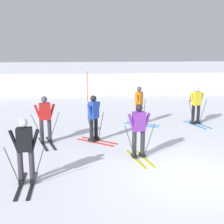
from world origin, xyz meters
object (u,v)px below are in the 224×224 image
at_px(skier_yellow, 196,103).
at_px(skier_black, 25,149).
at_px(skier_purple, 139,129).
at_px(skier_blue, 94,117).
at_px(trail_marker_pole, 87,87).
at_px(skier_red, 45,117).
at_px(skier_orange, 139,104).

relative_size(skier_yellow, skier_black, 1.00).
relative_size(skier_purple, skier_black, 1.00).
bearing_deg(skier_blue, trail_marker_pole, 91.17).
xyz_separation_m(skier_purple, trail_marker_pole, (-1.51, 10.14, 0.02)).
distance_m(skier_blue, skier_red, 1.75).
relative_size(skier_yellow, skier_purple, 1.00).
relative_size(skier_blue, skier_black, 1.00).
distance_m(skier_yellow, skier_orange, 2.54).
bearing_deg(skier_red, skier_blue, 0.23).
relative_size(skier_purple, skier_orange, 1.00).
bearing_deg(trail_marker_pole, skier_orange, -69.67).
distance_m(skier_yellow, skier_purple, 5.13).
height_order(skier_black, trail_marker_pole, trail_marker_pole).
relative_size(skier_blue, skier_orange, 1.00).
height_order(skier_yellow, trail_marker_pole, trail_marker_pole).
bearing_deg(skier_red, skier_black, -91.17).
distance_m(skier_orange, skier_black, 6.88).
height_order(skier_yellow, skier_purple, same).
bearing_deg(skier_red, skier_yellow, 18.77).
xyz_separation_m(skier_purple, skier_black, (-3.16, -1.58, -0.00)).
relative_size(skier_black, trail_marker_pole, 0.91).
bearing_deg(skier_purple, trail_marker_pole, 98.46).
relative_size(skier_purple, skier_blue, 1.00).
distance_m(skier_purple, skier_blue, 2.25).
distance_m(skier_yellow, skier_red, 6.71).
bearing_deg(skier_yellow, skier_black, -139.25).
bearing_deg(skier_purple, skier_yellow, 50.45).
xyz_separation_m(skier_yellow, skier_orange, (-2.54, 0.14, -0.04)).
bearing_deg(skier_black, skier_blue, 61.73).
relative_size(skier_orange, skier_red, 1.00).
bearing_deg(skier_yellow, skier_purple, -129.55).
xyz_separation_m(skier_purple, skier_blue, (-1.34, 1.80, -0.00)).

